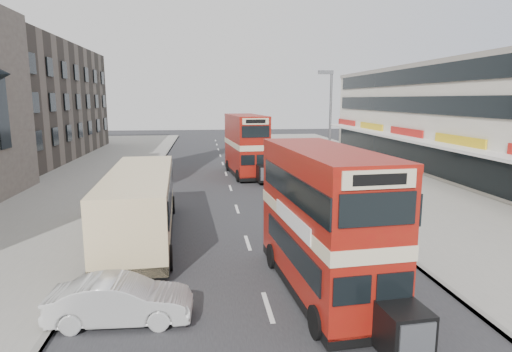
{
  "coord_description": "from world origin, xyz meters",
  "views": [
    {
      "loc": [
        -1.85,
        -10.09,
        6.27
      ],
      "look_at": [
        0.13,
        6.04,
        3.36
      ],
      "focal_mm": 30.18,
      "sensor_mm": 36.0,
      "label": 1
    }
  ],
  "objects_px": {
    "car_left_front": "(121,300)",
    "pedestrian_near": "(366,186)",
    "car_right_a": "(309,182)",
    "car_right_c": "(266,155)",
    "bus_second": "(246,145)",
    "coach": "(140,202)",
    "car_right_b": "(289,173)",
    "pedestrian_far": "(307,154)",
    "street_lamp": "(329,122)",
    "bus_main": "(323,221)",
    "cyclist": "(286,179)"
  },
  "relations": [
    {
      "from": "car_left_front",
      "to": "pedestrian_near",
      "type": "relative_size",
      "value": 2.05
    },
    {
      "from": "car_right_a",
      "to": "car_right_c",
      "type": "height_order",
      "value": "car_right_a"
    },
    {
      "from": "bus_second",
      "to": "coach",
      "type": "xyz_separation_m",
      "value": [
        -6.39,
        -15.83,
        -0.86
      ]
    },
    {
      "from": "car_right_b",
      "to": "pedestrian_near",
      "type": "bearing_deg",
      "value": 24.6
    },
    {
      "from": "car_right_c",
      "to": "pedestrian_far",
      "type": "relative_size",
      "value": 2.02
    },
    {
      "from": "car_left_front",
      "to": "car_right_b",
      "type": "xyz_separation_m",
      "value": [
        8.88,
        20.11,
        0.01
      ]
    },
    {
      "from": "street_lamp",
      "to": "car_right_a",
      "type": "bearing_deg",
      "value": 180.0
    },
    {
      "from": "car_right_a",
      "to": "street_lamp",
      "type": "bearing_deg",
      "value": 85.17
    },
    {
      "from": "bus_main",
      "to": "car_right_c",
      "type": "height_order",
      "value": "bus_main"
    },
    {
      "from": "car_right_a",
      "to": "car_left_front",
      "type": "bearing_deg",
      "value": -34.97
    },
    {
      "from": "car_right_a",
      "to": "car_right_b",
      "type": "distance_m",
      "value": 3.8
    },
    {
      "from": "car_right_a",
      "to": "bus_main",
      "type": "bearing_deg",
      "value": -17.14
    },
    {
      "from": "street_lamp",
      "to": "pedestrian_near",
      "type": "xyz_separation_m",
      "value": [
        1.24,
        -3.87,
        -3.66
      ]
    },
    {
      "from": "car_right_a",
      "to": "car_right_b",
      "type": "xyz_separation_m",
      "value": [
        -0.62,
        3.75,
        -0.01
      ]
    },
    {
      "from": "car_right_a",
      "to": "pedestrian_far",
      "type": "xyz_separation_m",
      "value": [
        2.89,
        12.46,
        0.32
      ]
    },
    {
      "from": "cyclist",
      "to": "car_right_b",
      "type": "bearing_deg",
      "value": 69.98
    },
    {
      "from": "street_lamp",
      "to": "pedestrian_far",
      "type": "distance_m",
      "value": 13.12
    },
    {
      "from": "street_lamp",
      "to": "bus_second",
      "type": "bearing_deg",
      "value": 124.27
    },
    {
      "from": "street_lamp",
      "to": "car_right_c",
      "type": "bearing_deg",
      "value": 97.52
    },
    {
      "from": "car_left_front",
      "to": "cyclist",
      "type": "relative_size",
      "value": 1.85
    },
    {
      "from": "street_lamp",
      "to": "car_right_a",
      "type": "height_order",
      "value": "street_lamp"
    },
    {
      "from": "bus_main",
      "to": "pedestrian_far",
      "type": "bearing_deg",
      "value": -107.28
    },
    {
      "from": "bus_second",
      "to": "car_right_a",
      "type": "relative_size",
      "value": 1.9
    },
    {
      "from": "pedestrian_far",
      "to": "car_right_a",
      "type": "bearing_deg",
      "value": -126.43
    },
    {
      "from": "car_right_c",
      "to": "car_right_a",
      "type": "bearing_deg",
      "value": -0.69
    },
    {
      "from": "bus_main",
      "to": "cyclist",
      "type": "relative_size",
      "value": 3.89
    },
    {
      "from": "street_lamp",
      "to": "bus_second",
      "type": "relative_size",
      "value": 0.92
    },
    {
      "from": "car_left_front",
      "to": "pedestrian_near",
      "type": "xyz_separation_m",
      "value": [
        12.04,
        12.49,
        0.47
      ]
    },
    {
      "from": "bus_main",
      "to": "cyclist",
      "type": "distance_m",
      "value": 16.33
    },
    {
      "from": "bus_second",
      "to": "car_left_front",
      "type": "height_order",
      "value": "bus_second"
    },
    {
      "from": "car_right_c",
      "to": "pedestrian_near",
      "type": "bearing_deg",
      "value": 6.29
    },
    {
      "from": "car_right_c",
      "to": "bus_second",
      "type": "bearing_deg",
      "value": -22.95
    },
    {
      "from": "car_right_b",
      "to": "cyclist",
      "type": "distance_m",
      "value": 2.85
    },
    {
      "from": "car_right_b",
      "to": "pedestrian_far",
      "type": "bearing_deg",
      "value": 160.14
    },
    {
      "from": "car_right_a",
      "to": "pedestrian_far",
      "type": "bearing_deg",
      "value": 162.11
    },
    {
      "from": "bus_main",
      "to": "car_right_a",
      "type": "height_order",
      "value": "bus_main"
    },
    {
      "from": "car_right_a",
      "to": "cyclist",
      "type": "distance_m",
      "value": 1.71
    },
    {
      "from": "bus_main",
      "to": "pedestrian_near",
      "type": "xyz_separation_m",
      "value": [
        5.84,
        11.25,
        -1.3
      ]
    },
    {
      "from": "car_left_front",
      "to": "car_right_c",
      "type": "xyz_separation_m",
      "value": [
        8.79,
        31.56,
        -0.07
      ]
    },
    {
      "from": "bus_second",
      "to": "car_right_c",
      "type": "bearing_deg",
      "value": -114.94
    },
    {
      "from": "pedestrian_near",
      "to": "pedestrian_far",
      "type": "height_order",
      "value": "pedestrian_near"
    },
    {
      "from": "car_right_c",
      "to": "pedestrian_far",
      "type": "bearing_deg",
      "value": 49.26
    },
    {
      "from": "car_right_b",
      "to": "pedestrian_near",
      "type": "distance_m",
      "value": 8.26
    },
    {
      "from": "street_lamp",
      "to": "bus_second",
      "type": "xyz_separation_m",
      "value": [
        -4.87,
        7.15,
        -2.24
      ]
    },
    {
      "from": "bus_main",
      "to": "coach",
      "type": "bearing_deg",
      "value": -48.69
    },
    {
      "from": "cyclist",
      "to": "pedestrian_far",
      "type": "bearing_deg",
      "value": 65.1
    },
    {
      "from": "car_right_a",
      "to": "cyclist",
      "type": "relative_size",
      "value": 2.15
    },
    {
      "from": "bus_second",
      "to": "car_right_a",
      "type": "bearing_deg",
      "value": 111.2
    },
    {
      "from": "pedestrian_near",
      "to": "cyclist",
      "type": "xyz_separation_m",
      "value": [
        -3.92,
        4.87,
        -0.38
      ]
    },
    {
      "from": "bus_second",
      "to": "car_right_c",
      "type": "relative_size",
      "value": 2.58
    }
  ]
}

